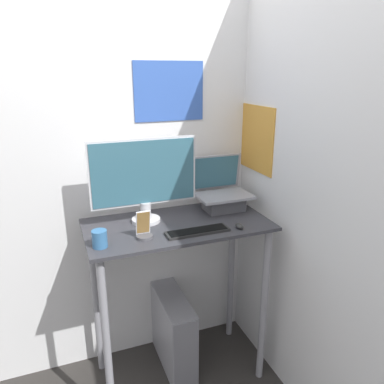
# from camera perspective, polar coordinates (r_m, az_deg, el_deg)

# --- Properties ---
(wall_back) EXTENTS (6.00, 0.06, 2.60)m
(wall_back) POSITION_cam_1_polar(r_m,az_deg,el_deg) (2.43, -5.03, 3.32)
(wall_back) COLOR silver
(wall_back) RESTS_ON ground_plane
(wall_side_right) EXTENTS (0.06, 6.00, 2.60)m
(wall_side_right) POSITION_cam_1_polar(r_m,az_deg,el_deg) (2.15, 15.88, 0.69)
(wall_side_right) COLOR silver
(wall_side_right) RESTS_ON ground_plane
(desk) EXTENTS (1.06, 0.55, 1.07)m
(desk) POSITION_cam_1_polar(r_m,az_deg,el_deg) (2.28, -2.16, -9.97)
(desk) COLOR #333338
(desk) RESTS_ON ground_plane
(laptop) EXTENTS (0.34, 0.27, 0.33)m
(laptop) POSITION_cam_1_polar(r_m,az_deg,el_deg) (2.38, 4.63, -0.61)
(laptop) COLOR #4C4C51
(laptop) RESTS_ON desk
(monitor) EXTENTS (0.62, 0.17, 0.49)m
(monitor) POSITION_cam_1_polar(r_m,az_deg,el_deg) (2.13, -7.28, 1.91)
(monitor) COLOR silver
(monitor) RESTS_ON desk
(keyboard) EXTENTS (0.35, 0.10, 0.02)m
(keyboard) POSITION_cam_1_polar(r_m,az_deg,el_deg) (2.05, 0.86, -6.00)
(keyboard) COLOR black
(keyboard) RESTS_ON desk
(mouse) EXTENTS (0.04, 0.06, 0.03)m
(mouse) POSITION_cam_1_polar(r_m,az_deg,el_deg) (2.12, 7.21, -5.15)
(mouse) COLOR #262626
(mouse) RESTS_ON desk
(cell_phone) EXTENTS (0.09, 0.09, 0.15)m
(cell_phone) POSITION_cam_1_polar(r_m,az_deg,el_deg) (2.00, -7.36, -5.83)
(cell_phone) COLOR #4C4C51
(cell_phone) RESTS_ON desk
(computer_tower) EXTENTS (0.17, 0.52, 0.51)m
(computer_tower) POSITION_cam_1_polar(r_m,az_deg,el_deg) (2.67, -2.89, -20.37)
(computer_tower) COLOR gray
(computer_tower) RESTS_ON ground_plane
(mug) EXTENTS (0.08, 0.08, 0.09)m
(mug) POSITION_cam_1_polar(r_m,az_deg,el_deg) (1.94, -13.90, -6.94)
(mug) COLOR #336699
(mug) RESTS_ON desk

